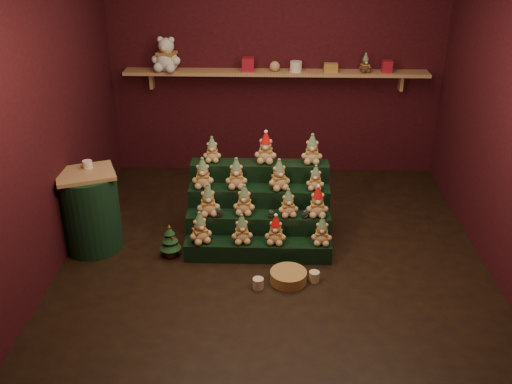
{
  "coord_description": "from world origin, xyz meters",
  "views": [
    {
      "loc": [
        -0.03,
        -4.81,
        2.98
      ],
      "look_at": [
        -0.18,
        0.25,
        0.51
      ],
      "focal_mm": 40.0,
      "sensor_mm": 36.0,
      "label": 1
    }
  ],
  "objects_px": {
    "side_table": "(90,211)",
    "snow_globe_a": "(219,212)",
    "snow_globe_b": "(271,214)",
    "brown_bear": "(365,63)",
    "riser_tier_front": "(258,250)",
    "white_bear": "(166,50)",
    "wicker_basket": "(288,277)",
    "snow_globe_c": "(305,214)",
    "mug_left": "(258,283)",
    "mini_christmas_tree": "(170,241)",
    "mug_right": "(314,276)"
  },
  "relations": [
    {
      "from": "riser_tier_front",
      "to": "mini_christmas_tree",
      "type": "height_order",
      "value": "mini_christmas_tree"
    },
    {
      "from": "brown_bear",
      "to": "white_bear",
      "type": "bearing_deg",
      "value": 167.52
    },
    {
      "from": "side_table",
      "to": "mug_left",
      "type": "relative_size",
      "value": 8.28
    },
    {
      "from": "snow_globe_a",
      "to": "mug_right",
      "type": "distance_m",
      "value": 1.1
    },
    {
      "from": "snow_globe_a",
      "to": "mini_christmas_tree",
      "type": "distance_m",
      "value": 0.54
    },
    {
      "from": "mug_left",
      "to": "wicker_basket",
      "type": "relative_size",
      "value": 0.3
    },
    {
      "from": "wicker_basket",
      "to": "snow_globe_b",
      "type": "bearing_deg",
      "value": 106.93
    },
    {
      "from": "wicker_basket",
      "to": "brown_bear",
      "type": "xyz_separation_m",
      "value": [
        0.91,
        2.37,
        1.38
      ]
    },
    {
      "from": "snow_globe_c",
      "to": "mug_left",
      "type": "height_order",
      "value": "snow_globe_c"
    },
    {
      "from": "snow_globe_b",
      "to": "mug_left",
      "type": "height_order",
      "value": "snow_globe_b"
    },
    {
      "from": "riser_tier_front",
      "to": "white_bear",
      "type": "xyz_separation_m",
      "value": [
        -1.12,
        1.99,
        1.48
      ]
    },
    {
      "from": "snow_globe_c",
      "to": "mini_christmas_tree",
      "type": "height_order",
      "value": "snow_globe_c"
    },
    {
      "from": "mug_right",
      "to": "white_bear",
      "type": "distance_m",
      "value": 3.25
    },
    {
      "from": "side_table",
      "to": "mug_right",
      "type": "height_order",
      "value": "side_table"
    },
    {
      "from": "wicker_basket",
      "to": "mini_christmas_tree",
      "type": "bearing_deg",
      "value": 160.88
    },
    {
      "from": "snow_globe_a",
      "to": "wicker_basket",
      "type": "bearing_deg",
      "value": -39.18
    },
    {
      "from": "mug_right",
      "to": "white_bear",
      "type": "relative_size",
      "value": 0.19
    },
    {
      "from": "snow_globe_b",
      "to": "side_table",
      "type": "bearing_deg",
      "value": 179.96
    },
    {
      "from": "mug_left",
      "to": "mini_christmas_tree",
      "type": "bearing_deg",
      "value": 149.72
    },
    {
      "from": "riser_tier_front",
      "to": "snow_globe_a",
      "type": "distance_m",
      "value": 0.52
    },
    {
      "from": "mini_christmas_tree",
      "to": "side_table",
      "type": "bearing_deg",
      "value": 168.99
    },
    {
      "from": "mug_left",
      "to": "brown_bear",
      "type": "relative_size",
      "value": 0.46
    },
    {
      "from": "snow_globe_a",
      "to": "riser_tier_front",
      "type": "bearing_deg",
      "value": -22.86
    },
    {
      "from": "mini_christmas_tree",
      "to": "brown_bear",
      "type": "xyz_separation_m",
      "value": [
        2.04,
        1.98,
        1.26
      ]
    },
    {
      "from": "snow_globe_a",
      "to": "white_bear",
      "type": "height_order",
      "value": "white_bear"
    },
    {
      "from": "snow_globe_b",
      "to": "mug_right",
      "type": "bearing_deg",
      "value": -53.0
    },
    {
      "from": "riser_tier_front",
      "to": "white_bear",
      "type": "distance_m",
      "value": 2.72
    },
    {
      "from": "snow_globe_a",
      "to": "mug_right",
      "type": "height_order",
      "value": "snow_globe_a"
    },
    {
      "from": "mug_right",
      "to": "mug_left",
      "type": "bearing_deg",
      "value": -166.05
    },
    {
      "from": "side_table",
      "to": "snow_globe_a",
      "type": "bearing_deg",
      "value": -22.55
    },
    {
      "from": "brown_bear",
      "to": "wicker_basket",
      "type": "bearing_deg",
      "value": -123.46
    },
    {
      "from": "white_bear",
      "to": "brown_bear",
      "type": "bearing_deg",
      "value": 12.51
    },
    {
      "from": "side_table",
      "to": "brown_bear",
      "type": "relative_size",
      "value": 3.77
    },
    {
      "from": "snow_globe_c",
      "to": "white_bear",
      "type": "bearing_deg",
      "value": 130.73
    },
    {
      "from": "snow_globe_b",
      "to": "wicker_basket",
      "type": "distance_m",
      "value": 0.67
    },
    {
      "from": "wicker_basket",
      "to": "white_bear",
      "type": "xyz_separation_m",
      "value": [
        -1.41,
        2.37,
        1.52
      ]
    },
    {
      "from": "side_table",
      "to": "mini_christmas_tree",
      "type": "bearing_deg",
      "value": -33.5
    },
    {
      "from": "white_bear",
      "to": "mug_left",
      "type": "bearing_deg",
      "value": -52.78
    },
    {
      "from": "snow_globe_a",
      "to": "side_table",
      "type": "distance_m",
      "value": 1.25
    },
    {
      "from": "riser_tier_front",
      "to": "white_bear",
      "type": "relative_size",
      "value": 2.8
    },
    {
      "from": "riser_tier_front",
      "to": "mug_right",
      "type": "distance_m",
      "value": 0.64
    },
    {
      "from": "snow_globe_b",
      "to": "snow_globe_a",
      "type": "bearing_deg",
      "value": 180.0
    },
    {
      "from": "side_table",
      "to": "mug_left",
      "type": "xyz_separation_m",
      "value": [
        1.65,
        -0.65,
        -0.35
      ]
    },
    {
      "from": "snow_globe_b",
      "to": "brown_bear",
      "type": "height_order",
      "value": "brown_bear"
    },
    {
      "from": "snow_globe_b",
      "to": "mug_left",
      "type": "xyz_separation_m",
      "value": [
        -0.1,
        -0.65,
        -0.35
      ]
    },
    {
      "from": "snow_globe_b",
      "to": "snow_globe_c",
      "type": "height_order",
      "value": "snow_globe_c"
    },
    {
      "from": "snow_globe_a",
      "to": "snow_globe_b",
      "type": "xyz_separation_m",
      "value": [
        0.5,
        -0.0,
        -0.01
      ]
    },
    {
      "from": "snow_globe_a",
      "to": "side_table",
      "type": "height_order",
      "value": "side_table"
    },
    {
      "from": "mug_right",
      "to": "snow_globe_a",
      "type": "bearing_deg",
      "value": 149.55
    },
    {
      "from": "white_bear",
      "to": "riser_tier_front",
      "type": "bearing_deg",
      "value": -47.99
    }
  ]
}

